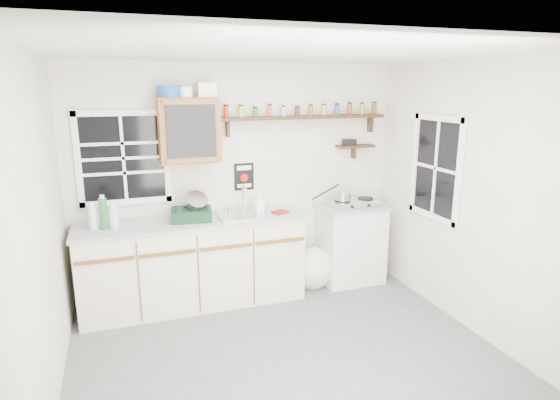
{
  "coord_description": "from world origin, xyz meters",
  "views": [
    {
      "loc": [
        -1.24,
        -3.34,
        2.27
      ],
      "look_at": [
        0.11,
        0.55,
        1.25
      ],
      "focal_mm": 30.0,
      "sensor_mm": 36.0,
      "label": 1
    }
  ],
  "objects_px": {
    "right_cabinet": "(350,243)",
    "upper_cabinet": "(189,130)",
    "dish_rack": "(193,211)",
    "hotplate": "(354,203)",
    "main_cabinet": "(194,262)",
    "spice_shelf": "(304,116)"
  },
  "relations": [
    {
      "from": "upper_cabinet",
      "to": "dish_rack",
      "type": "relative_size",
      "value": 1.46
    },
    {
      "from": "right_cabinet",
      "to": "dish_rack",
      "type": "relative_size",
      "value": 2.05
    },
    {
      "from": "right_cabinet",
      "to": "spice_shelf",
      "type": "bearing_deg",
      "value": 160.21
    },
    {
      "from": "spice_shelf",
      "to": "dish_rack",
      "type": "height_order",
      "value": "spice_shelf"
    },
    {
      "from": "dish_rack",
      "to": "hotplate",
      "type": "xyz_separation_m",
      "value": [
        1.85,
        0.0,
        -0.07
      ]
    },
    {
      "from": "main_cabinet",
      "to": "spice_shelf",
      "type": "xyz_separation_m",
      "value": [
        1.31,
        0.21,
        1.47
      ]
    },
    {
      "from": "main_cabinet",
      "to": "upper_cabinet",
      "type": "bearing_deg",
      "value": 76.32
    },
    {
      "from": "right_cabinet",
      "to": "upper_cabinet",
      "type": "height_order",
      "value": "upper_cabinet"
    },
    {
      "from": "main_cabinet",
      "to": "hotplate",
      "type": "xyz_separation_m",
      "value": [
        1.86,
        0.01,
        0.49
      ]
    },
    {
      "from": "main_cabinet",
      "to": "upper_cabinet",
      "type": "height_order",
      "value": "upper_cabinet"
    },
    {
      "from": "right_cabinet",
      "to": "upper_cabinet",
      "type": "distance_m",
      "value": 2.26
    },
    {
      "from": "dish_rack",
      "to": "hotplate",
      "type": "bearing_deg",
      "value": 8.51
    },
    {
      "from": "main_cabinet",
      "to": "hotplate",
      "type": "height_order",
      "value": "hotplate"
    },
    {
      "from": "main_cabinet",
      "to": "hotplate",
      "type": "bearing_deg",
      "value": 0.17
    },
    {
      "from": "dish_rack",
      "to": "hotplate",
      "type": "height_order",
      "value": "dish_rack"
    },
    {
      "from": "upper_cabinet",
      "to": "spice_shelf",
      "type": "height_order",
      "value": "upper_cabinet"
    },
    {
      "from": "upper_cabinet",
      "to": "right_cabinet",
      "type": "bearing_deg",
      "value": -3.76
    },
    {
      "from": "main_cabinet",
      "to": "dish_rack",
      "type": "bearing_deg",
      "value": 14.28
    },
    {
      "from": "main_cabinet",
      "to": "right_cabinet",
      "type": "relative_size",
      "value": 2.54
    },
    {
      "from": "main_cabinet",
      "to": "spice_shelf",
      "type": "height_order",
      "value": "spice_shelf"
    },
    {
      "from": "upper_cabinet",
      "to": "spice_shelf",
      "type": "relative_size",
      "value": 0.34
    },
    {
      "from": "spice_shelf",
      "to": "hotplate",
      "type": "relative_size",
      "value": 3.21
    }
  ]
}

